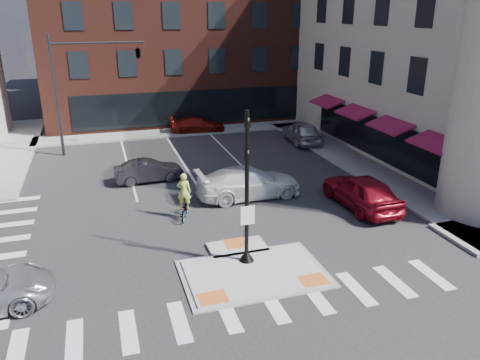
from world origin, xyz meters
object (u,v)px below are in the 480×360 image
object	(u,v)px
red_sedan	(361,191)
bg_car_dark	(149,171)
cyclist	(184,203)
white_pickup	(249,182)
bg_car_red	(197,125)
bg_car_silver	(302,132)

from	to	relation	value
red_sedan	bg_car_dark	bearing A→B (deg)	-37.67
cyclist	white_pickup	bearing A→B (deg)	-137.28
bg_car_dark	bg_car_red	world-z (taller)	bg_car_red
red_sedan	bg_car_dark	xyz separation A→B (m)	(-9.73, 7.00, -0.22)
bg_car_silver	red_sedan	bearing A→B (deg)	82.57
bg_car_silver	cyclist	xyz separation A→B (m)	(-11.00, -10.85, -0.05)
white_pickup	cyclist	size ratio (longest dim) A/B	2.48
bg_car_dark	cyclist	bearing A→B (deg)	-172.65
white_pickup	bg_car_red	distance (m)	14.51
cyclist	bg_car_red	bearing A→B (deg)	-85.38
red_sedan	bg_car_silver	xyz separation A→B (m)	(2.27, 12.20, -0.05)
bg_car_red	cyclist	world-z (taller)	cyclist
white_pickup	bg_car_dark	size ratio (longest dim) A/B	1.44
white_pickup	bg_car_red	bearing A→B (deg)	-3.19
bg_car_dark	bg_car_silver	xyz separation A→B (m)	(12.00, 5.20, 0.17)
red_sedan	white_pickup	size ratio (longest dim) A/B	0.90
red_sedan	bg_car_dark	distance (m)	11.99
white_pickup	bg_car_dark	distance (m)	6.23
red_sedan	bg_car_silver	distance (m)	12.41
white_pickup	bg_car_silver	distance (m)	11.70
red_sedan	cyclist	size ratio (longest dim) A/B	2.24
white_pickup	bg_car_dark	world-z (taller)	white_pickup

